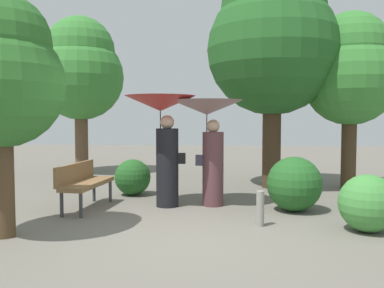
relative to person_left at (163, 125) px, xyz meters
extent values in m
plane|color=#6B665B|center=(0.50, -2.00, -1.52)|extent=(40.00, 40.00, 0.00)
cylinder|color=black|center=(0.08, 0.01, -0.79)|extent=(0.42, 0.42, 1.46)
sphere|color=tan|center=(0.08, 0.01, 0.06)|extent=(0.26, 0.26, 0.26)
cylinder|color=#333338|center=(-0.05, 0.00, -0.15)|extent=(0.02, 0.02, 0.83)
cone|color=#B22D2D|center=(-0.05, 0.00, 0.41)|extent=(1.31, 1.31, 0.28)
cube|color=black|center=(0.35, 0.02, -0.61)|extent=(0.14, 0.10, 0.20)
cylinder|color=#563338|center=(0.93, 0.14, -0.82)|extent=(0.40, 0.40, 1.39)
sphere|color=tan|center=(0.93, 0.14, -0.01)|extent=(0.25, 0.25, 0.25)
cylinder|color=#333338|center=(0.81, 0.14, -0.20)|extent=(0.02, 0.02, 0.80)
cone|color=gray|center=(0.81, 0.14, 0.34)|extent=(1.35, 1.35, 0.27)
cube|color=#333342|center=(0.67, 0.13, -0.66)|extent=(0.14, 0.10, 0.20)
cylinder|color=#38383D|center=(-1.22, -1.02, -1.30)|extent=(0.06, 0.06, 0.44)
cylinder|color=#38383D|center=(-1.56, -0.98, -1.30)|extent=(0.06, 0.06, 0.44)
cylinder|color=#38383D|center=(-1.10, 0.32, -1.30)|extent=(0.06, 0.06, 0.44)
cylinder|color=#38383D|center=(-1.44, 0.35, -1.30)|extent=(0.06, 0.06, 0.44)
cube|color=olive|center=(-1.33, -0.33, -1.06)|extent=(0.58, 1.53, 0.08)
cube|color=olive|center=(-1.57, -0.31, -0.86)|extent=(0.20, 1.50, 0.35)
cylinder|color=#4C3823|center=(-1.90, -2.17, -0.11)|extent=(0.28, 0.28, 2.80)
sphere|color=#2D6B28|center=(-1.90, -2.17, 0.59)|extent=(1.72, 1.72, 1.72)
sphere|color=#2D6B28|center=(-1.90, -2.17, 1.15)|extent=(1.38, 1.38, 1.38)
cylinder|color=#42301E|center=(4.06, 2.32, 0.20)|extent=(0.34, 0.34, 3.42)
sphere|color=#387F33|center=(4.06, 2.32, 1.05)|extent=(2.15, 2.15, 2.15)
sphere|color=#387F33|center=(4.06, 2.32, 1.74)|extent=(1.72, 1.72, 1.72)
cylinder|color=brown|center=(-3.13, 4.48, 0.41)|extent=(0.38, 0.38, 3.84)
sphere|color=#387F33|center=(-3.13, 4.48, 1.37)|extent=(2.55, 2.55, 2.55)
sphere|color=#387F33|center=(-3.13, 4.48, 2.13)|extent=(2.04, 2.04, 2.04)
cylinder|color=#42301E|center=(2.26, 2.31, 0.66)|extent=(0.44, 0.44, 4.35)
sphere|color=#235B23|center=(2.26, 2.31, 1.75)|extent=(3.07, 3.07, 3.07)
sphere|color=#235B23|center=(2.26, 2.31, 2.62)|extent=(2.46, 2.46, 2.46)
sphere|color=#235B23|center=(2.38, -0.23, -1.03)|extent=(0.97, 0.97, 0.97)
sphere|color=#428C3D|center=(3.21, -1.52, -1.10)|extent=(0.84, 0.84, 0.84)
sphere|color=#235B23|center=(-0.82, 1.08, -1.13)|extent=(0.77, 0.77, 0.77)
sphere|color=#4C9338|center=(2.68, 3.28, -1.23)|extent=(0.58, 0.58, 0.58)
cylinder|color=gray|center=(1.69, -1.32, -1.24)|extent=(0.12, 0.12, 0.54)
camera|label=1|loc=(1.12, -7.60, 0.12)|focal=38.62mm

